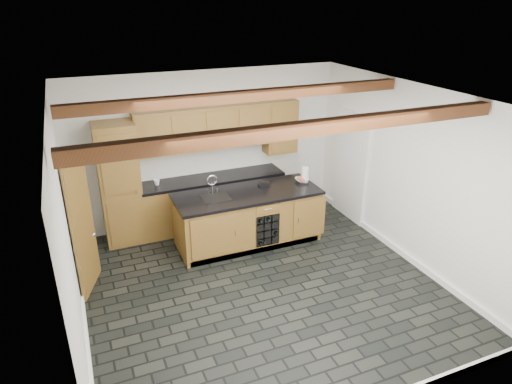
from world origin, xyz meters
TOP-DOWN VIEW (x-y plane):
  - ground at (0.00, 0.00)m, footprint 5.00×5.00m
  - room_shell at (-0.09, 0.53)m, footprint 5.01×5.00m
  - back_cabinetry at (-0.38, 2.24)m, footprint 3.65×0.62m
  - island at (0.31, 1.28)m, footprint 2.48×0.96m
  - faucet at (-0.25, 1.33)m, footprint 0.45×0.40m
  - kitchen_scale at (0.69, 1.49)m, footprint 0.20×0.13m
  - fruit_bowl at (1.38, 1.39)m, footprint 0.27×0.27m
  - fruit_cluster at (1.38, 1.39)m, footprint 0.16×0.17m
  - paper_towel at (1.42, 1.36)m, footprint 0.12×0.12m
  - mug at (-1.03, 2.22)m, footprint 0.12×0.12m

SIDE VIEW (x-z plane):
  - ground at x=0.00m, z-range 0.00..0.00m
  - island at x=0.31m, z-range 0.00..0.93m
  - kitchen_scale at x=0.69m, z-range 0.93..0.99m
  - fruit_bowl at x=1.38m, z-range 0.93..0.99m
  - faucet at x=-0.25m, z-range 0.79..1.14m
  - mug at x=-1.03m, z-range 0.93..1.03m
  - back_cabinetry at x=-0.38m, z-range -0.12..2.08m
  - fruit_cluster at x=1.38m, z-range 0.96..1.03m
  - paper_towel at x=1.42m, z-range 0.93..1.20m
  - room_shell at x=-0.09m, z-range -0.97..4.03m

